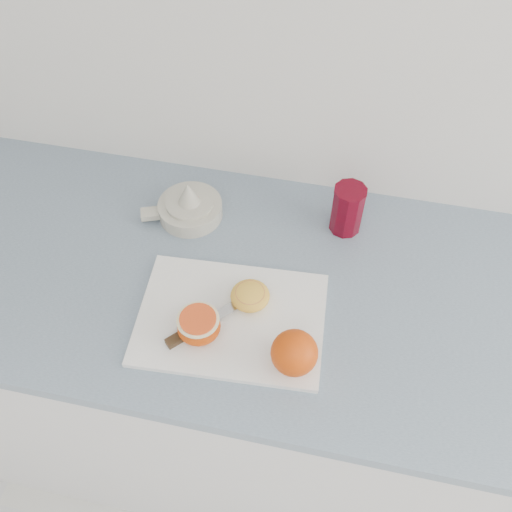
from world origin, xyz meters
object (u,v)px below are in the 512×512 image
object	(u,v)px
citrus_juicer	(189,207)
red_tumbler	(347,211)
cutting_board	(231,319)
counter	(231,372)
half_orange	(199,326)

from	to	relation	value
citrus_juicer	red_tumbler	xyz separation A→B (m)	(0.34, 0.04, 0.03)
cutting_board	red_tumbler	distance (m)	0.35
counter	half_orange	bearing A→B (deg)	-93.03
cutting_board	half_orange	bearing A→B (deg)	-137.56
counter	citrus_juicer	world-z (taller)	citrus_juicer
cutting_board	red_tumbler	world-z (taller)	red_tumbler
half_orange	cutting_board	bearing A→B (deg)	42.44
citrus_juicer	half_orange	bearing A→B (deg)	-70.35
citrus_juicer	red_tumbler	bearing A→B (deg)	6.09
counter	cutting_board	xyz separation A→B (m)	(0.04, -0.11, 0.45)
cutting_board	citrus_juicer	distance (m)	0.30
cutting_board	half_orange	xyz separation A→B (m)	(-0.05, -0.05, 0.03)
half_orange	red_tumbler	xyz separation A→B (m)	(0.24, 0.33, 0.02)
cutting_board	red_tumbler	xyz separation A→B (m)	(0.19, 0.29, 0.05)
half_orange	citrus_juicer	bearing A→B (deg)	109.65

